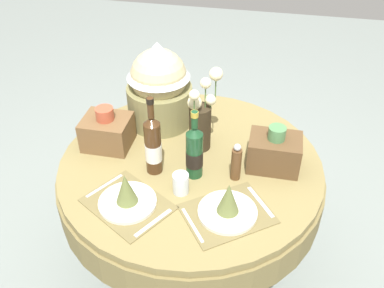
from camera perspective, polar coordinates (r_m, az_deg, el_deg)
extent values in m
plane|color=gray|center=(2.55, -0.14, -15.23)|extent=(8.00, 8.00, 0.00)
cylinder|color=olive|center=(2.02, -0.17, -2.77)|extent=(1.22, 1.22, 0.04)
cylinder|color=olive|center=(2.09, -0.17, -4.88)|extent=(1.24, 1.24, 0.16)
cylinder|color=black|center=(2.27, -0.16, -9.63)|extent=(0.12, 0.12, 0.67)
cylinder|color=black|center=(2.53, -0.14, -15.02)|extent=(0.62, 0.62, 0.03)
cube|color=brown|center=(1.82, -8.46, -7.83)|extent=(0.43, 0.40, 0.00)
cylinder|color=silver|center=(1.82, -8.49, -7.60)|extent=(0.24, 0.24, 0.02)
cone|color=#606B38|center=(1.76, -8.72, -5.81)|extent=(0.09, 0.09, 0.14)
cube|color=silver|center=(1.91, -11.46, -5.42)|extent=(0.11, 0.17, 0.00)
cube|color=silver|center=(1.73, -5.14, -10.30)|extent=(0.11, 0.17, 0.00)
cube|color=brown|center=(1.77, 4.68, -9.14)|extent=(0.43, 0.41, 0.00)
cylinder|color=silver|center=(1.76, 4.70, -8.91)|extent=(0.24, 0.24, 0.02)
cone|color=#606B38|center=(1.71, 4.83, -7.11)|extent=(0.09, 0.09, 0.14)
cube|color=silver|center=(1.72, 0.05, -10.63)|extent=(0.12, 0.16, 0.00)
cube|color=silver|center=(1.83, 9.01, -7.53)|extent=(0.12, 0.16, 0.00)
cylinder|color=#332819|center=(2.03, 1.06, 2.18)|extent=(0.10, 0.10, 0.23)
sphere|color=beige|center=(1.92, 0.48, 5.47)|extent=(0.06, 0.06, 0.06)
cylinder|color=#4C7038|center=(1.94, 0.47, 4.64)|extent=(0.01, 0.01, 0.02)
sphere|color=beige|center=(1.95, 2.47, 5.83)|extent=(0.05, 0.05, 0.05)
cylinder|color=#4C7038|center=(1.96, 2.45, 5.15)|extent=(0.01, 0.01, 0.03)
sphere|color=beige|center=(1.84, 0.30, 6.47)|extent=(0.05, 0.05, 0.05)
cylinder|color=#4C7038|center=(1.87, 0.29, 4.83)|extent=(0.01, 0.01, 0.10)
sphere|color=beige|center=(1.90, 1.82, 8.04)|extent=(0.05, 0.05, 0.05)
cylinder|color=#4C7038|center=(1.94, 1.78, 6.23)|extent=(0.01, 0.01, 0.11)
sphere|color=beige|center=(1.93, 3.21, 9.21)|extent=(0.06, 0.06, 0.06)
cylinder|color=#4C7038|center=(1.97, 3.12, 7.07)|extent=(0.01, 0.01, 0.13)
cylinder|color=#422814|center=(1.89, -5.13, -0.52)|extent=(0.07, 0.07, 0.25)
cylinder|color=silver|center=(1.90, -5.10, -1.01)|extent=(0.07, 0.07, 0.09)
cone|color=#422814|center=(1.80, -5.38, 3.08)|extent=(0.07, 0.07, 0.03)
cylinder|color=#422814|center=(1.77, -5.49, 4.76)|extent=(0.03, 0.03, 0.09)
cylinder|color=black|center=(1.75, -5.56, 5.71)|extent=(0.03, 0.03, 0.02)
cylinder|color=#194223|center=(1.87, 0.32, -1.44)|extent=(0.07, 0.07, 0.22)
cylinder|color=black|center=(1.88, 0.32, -1.87)|extent=(0.08, 0.08, 0.08)
cone|color=#194223|center=(1.79, 0.33, 1.74)|extent=(0.07, 0.07, 0.03)
cylinder|color=#194223|center=(1.76, 0.34, 3.22)|extent=(0.03, 0.03, 0.08)
cylinder|color=#B29933|center=(1.74, 0.34, 3.95)|extent=(0.03, 0.03, 0.02)
cylinder|color=silver|center=(1.83, -1.43, -5.22)|extent=(0.07, 0.07, 0.09)
cylinder|color=brown|center=(1.88, 5.83, -2.67)|extent=(0.04, 0.04, 0.15)
sphere|color=#B7B7BC|center=(1.82, 6.01, -0.44)|extent=(0.03, 0.03, 0.03)
cylinder|color=olive|center=(2.23, -4.24, 5.26)|extent=(0.33, 0.33, 0.20)
sphere|color=#C6B784|center=(2.15, -4.43, 8.85)|extent=(0.28, 0.28, 0.28)
cone|color=silver|center=(2.11, -4.55, 11.02)|extent=(0.31, 0.31, 0.18)
cube|color=brown|center=(2.10, -11.10, 1.56)|extent=(0.22, 0.19, 0.15)
cylinder|color=#B24C33|center=(2.05, -11.44, 3.92)|extent=(0.08, 0.08, 0.06)
cube|color=brown|center=(1.97, 10.78, -1.11)|extent=(0.23, 0.17, 0.15)
cylinder|color=#4C7F4C|center=(1.91, 11.15, 1.41)|extent=(0.08, 0.08, 0.06)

